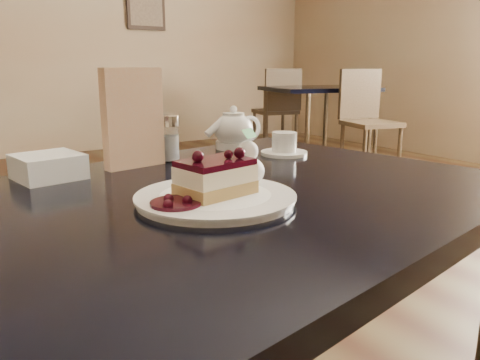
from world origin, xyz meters
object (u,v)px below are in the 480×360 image
main_table (198,238)px  dessert_plate (216,198)px  tea_set (243,134)px  bg_table_far_right (316,154)px  cheesecake_slice (215,178)px

main_table → dessert_plate: size_ratio=4.99×
tea_set → bg_table_far_right: 3.56m
cheesecake_slice → dessert_plate: bearing=-9.6°
dessert_plate → tea_set: (0.31, 0.37, 0.03)m
dessert_plate → cheesecake_slice: 0.03m
tea_set → cheesecake_slice: bearing=-129.3°
main_table → bg_table_far_right: bearing=34.6°
cheesecake_slice → tea_set: (0.31, 0.37, 0.00)m
main_table → cheesecake_slice: bearing=-90.0°
main_table → bg_table_far_right: size_ratio=0.70×
main_table → dessert_plate: 0.09m
dessert_plate → bg_table_far_right: (2.82, 2.80, -0.65)m
cheesecake_slice → bg_table_far_right: (2.82, 2.80, -0.68)m
tea_set → bg_table_far_right: (2.52, 2.43, -0.68)m
dessert_plate → cheesecake_slice: size_ratio=1.99×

